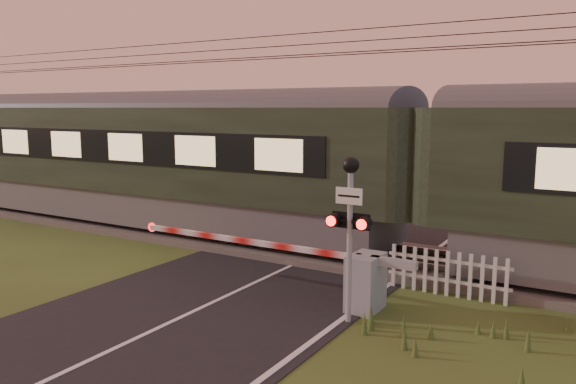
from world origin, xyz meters
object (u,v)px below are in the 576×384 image
Objects in this scene: train at (427,174)px; crossing_signal at (350,210)px; boom_gate at (351,277)px; picket_fence at (447,273)px.

train is 4.43m from crossing_signal.
boom_gate is 2.30m from picket_fence.
picket_fence is (1.19, 2.53, -1.69)m from crossing_signal.
crossing_signal is (-0.10, -4.42, -0.23)m from train.
train is 14.43× the size of crossing_signal.
picket_fence is at bearing 64.69° from crossing_signal.
crossing_signal is at bearing -115.31° from picket_fence.
boom_gate is at bearing -130.99° from picket_fence.
boom_gate is 2.21× the size of crossing_signal.
picket_fence is at bearing -59.90° from train.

